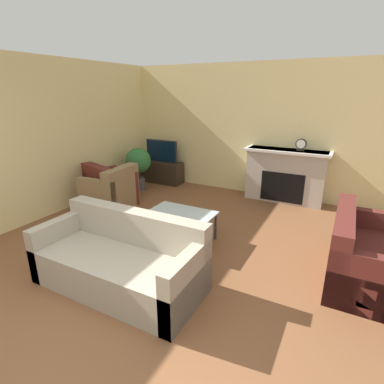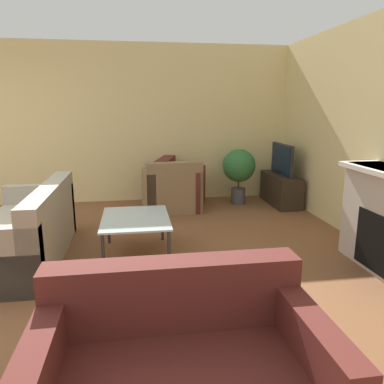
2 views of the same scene
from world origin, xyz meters
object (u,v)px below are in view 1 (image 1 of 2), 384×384
(couch_sectional, at_px, (121,262))
(armchair_accent, at_px, (110,189))
(tv, at_px, (162,151))
(potted_plant, at_px, (138,163))
(couch_loveseat, at_px, (369,259))
(armchair_by_window, at_px, (111,193))
(coffee_table, at_px, (179,217))
(mantel_clock, at_px, (301,144))

(couch_sectional, relative_size, armchair_accent, 1.92)
(tv, height_order, potted_plant, tv)
(couch_loveseat, bearing_deg, tv, 62.43)
(couch_loveseat, height_order, armchair_by_window, same)
(armchair_accent, xyz_separation_m, coffee_table, (2.00, -0.73, 0.10))
(armchair_by_window, height_order, potted_plant, potted_plant)
(couch_loveseat, relative_size, armchair_accent, 1.43)
(potted_plant, bearing_deg, mantel_clock, 13.14)
(tv, bearing_deg, couch_sectional, -63.16)
(armchair_by_window, bearing_deg, potted_plant, -172.52)
(tv, bearing_deg, armchair_accent, -92.70)
(armchair_by_window, xyz_separation_m, armchair_accent, (-0.18, 0.14, 0.00))
(tv, height_order, armchair_accent, tv)
(armchair_by_window, bearing_deg, armchair_accent, -133.43)
(couch_loveseat, height_order, coffee_table, couch_loveseat)
(mantel_clock, bearing_deg, couch_sectional, -108.92)
(couch_sectional, bearing_deg, coffee_table, 87.04)
(armchair_by_window, relative_size, potted_plant, 0.99)
(coffee_table, xyz_separation_m, mantel_clock, (1.22, 2.55, 0.77))
(armchair_accent, bearing_deg, couch_loveseat, -170.41)
(couch_loveseat, bearing_deg, armchair_by_window, 84.84)
(coffee_table, distance_m, potted_plant, 2.74)
(couch_loveseat, bearing_deg, coffee_table, 94.78)
(armchair_by_window, height_order, armchair_accent, same)
(couch_sectional, distance_m, potted_plant, 3.60)
(armchair_by_window, relative_size, mantel_clock, 4.08)
(armchair_accent, bearing_deg, tv, -76.33)
(couch_sectional, bearing_deg, tv, 116.84)
(couch_sectional, height_order, potted_plant, potted_plant)
(coffee_table, bearing_deg, potted_plant, 139.50)
(potted_plant, xyz_separation_m, mantel_clock, (3.30, 0.77, 0.55))
(couch_loveseat, relative_size, mantel_clock, 6.25)
(couch_loveseat, height_order, mantel_clock, mantel_clock)
(couch_sectional, height_order, mantel_clock, mantel_clock)
(armchair_by_window, xyz_separation_m, coffee_table, (1.82, -0.59, 0.10))
(couch_loveseat, distance_m, armchair_by_window, 4.28)
(armchair_by_window, bearing_deg, tv, 178.19)
(mantel_clock, bearing_deg, armchair_accent, -150.58)
(tv, bearing_deg, armchair_by_window, -87.14)
(armchair_by_window, distance_m, potted_plant, 1.25)
(couch_sectional, bearing_deg, potted_plant, 124.21)
(potted_plant, bearing_deg, armchair_by_window, -77.86)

